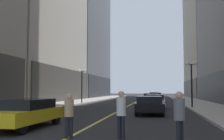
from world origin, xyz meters
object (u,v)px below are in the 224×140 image
pedestrian_in_grey_suit (179,115)px  street_lamp_right_mid (191,74)px  car_yellow (27,112)px  car_black (149,105)px  pedestrian_in_tan_trench (69,112)px  car_red (154,95)px  pedestrian_in_white_shirt (121,111)px  street_lamp_left_far (82,78)px  car_grey (151,98)px  car_silver (156,96)px  car_white (155,101)px

pedestrian_in_grey_suit → street_lamp_right_mid: street_lamp_right_mid is taller
car_yellow → pedestrian_in_grey_suit: (6.65, -3.21, 0.28)m
car_black → street_lamp_right_mid: street_lamp_right_mid is taller
car_yellow → pedestrian_in_tan_trench: bearing=-38.2°
car_black → car_red: bearing=90.2°
pedestrian_in_white_shirt → street_lamp_left_far: (-8.36, 23.82, 2.26)m
street_lamp_right_mid → street_lamp_left_far: bearing=150.2°
car_red → pedestrian_in_grey_suit: (1.39, -47.14, 0.28)m
pedestrian_in_tan_trench → street_lamp_left_far: street_lamp_left_far is taller
car_red → car_black: bearing=-89.8°
car_grey → car_silver: size_ratio=1.08×
pedestrian_in_white_shirt → street_lamp_right_mid: bearing=74.9°
pedestrian_in_grey_suit → pedestrian_in_white_shirt: 2.27m
car_silver → pedestrian_in_grey_suit: 36.67m
car_yellow → street_lamp_right_mid: (9.14, 14.45, 2.54)m
pedestrian_in_tan_trench → pedestrian_in_grey_suit: bearing=-14.7°
car_yellow → car_red: 44.24m
car_yellow → car_black: size_ratio=1.10×
pedestrian_in_tan_trench → pedestrian_in_white_shirt: pedestrian_in_white_shirt is taller
car_white → pedestrian_in_white_shirt: (-1.04, -16.48, 0.28)m
car_grey → car_red: same height
car_grey → car_white: bearing=-86.4°
car_silver → street_lamp_right_mid: (3.40, -19.00, 2.54)m
car_black → car_silver: size_ratio=1.06×
pedestrian_in_tan_trench → street_lamp_right_mid: street_lamp_right_mid is taller
car_grey → car_yellow: bearing=-101.6°
car_black → pedestrian_in_grey_suit: size_ratio=2.57×
car_red → street_lamp_left_far: street_lamp_left_far is taller
car_yellow → car_grey: size_ratio=1.08×
car_silver → pedestrian_in_tan_trench: size_ratio=2.58×
car_red → pedestrian_in_white_shirt: size_ratio=2.42×
car_white → pedestrian_in_tan_trench: size_ratio=2.93×
pedestrian_in_grey_suit → street_lamp_right_mid: bearing=82.0°
car_yellow → car_silver: same height
car_yellow → pedestrian_in_grey_suit: pedestrian_in_grey_suit is taller
car_silver → street_lamp_left_far: street_lamp_left_far is taller
pedestrian_in_grey_suit → car_silver: bearing=91.4°
car_grey → street_lamp_right_mid: size_ratio=1.01×
street_lamp_right_mid → pedestrian_in_tan_trench: bearing=-110.8°
car_white → car_grey: same height
car_red → pedestrian_in_tan_trench: size_ratio=2.58×
car_red → pedestrian_in_grey_suit: size_ratio=2.43×
pedestrian_in_tan_trench → car_grey: bearing=85.1°
car_red → car_silver: bearing=-87.4°
car_black → pedestrian_in_white_shirt: (-0.67, -9.81, 0.28)m
pedestrian_in_white_shirt → car_red: bearing=89.3°
car_red → pedestrian_in_tan_trench: (-2.46, -46.13, 0.21)m
car_white → pedestrian_in_tan_trench: 16.90m
street_lamp_left_far → car_red: bearing=68.1°
car_red → pedestrian_in_white_shirt: (-0.56, -45.97, 0.28)m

